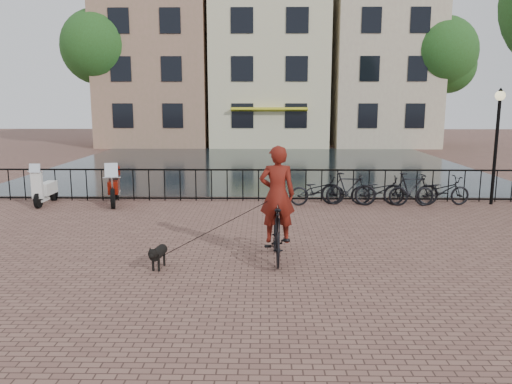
{
  "coord_description": "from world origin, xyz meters",
  "views": [
    {
      "loc": [
        0.17,
        -7.62,
        3.14
      ],
      "look_at": [
        0.0,
        3.0,
        1.2
      ],
      "focal_mm": 35.0,
      "sensor_mm": 36.0,
      "label": 1
    }
  ],
  "objects_px": {
    "cyclist": "(277,210)",
    "scooter": "(45,182)",
    "dog": "(159,256)",
    "motorcycle": "(114,181)",
    "lamp_post": "(498,127)"
  },
  "relations": [
    {
      "from": "cyclist",
      "to": "scooter",
      "type": "relative_size",
      "value": 1.81
    },
    {
      "from": "cyclist",
      "to": "dog",
      "type": "relative_size",
      "value": 3.59
    },
    {
      "from": "motorcycle",
      "to": "scooter",
      "type": "xyz_separation_m",
      "value": [
        -2.08,
        -0.13,
        -0.01
      ]
    },
    {
      "from": "dog",
      "to": "scooter",
      "type": "bearing_deg",
      "value": 135.17
    },
    {
      "from": "cyclist",
      "to": "motorcycle",
      "type": "distance_m",
      "value": 7.37
    },
    {
      "from": "cyclist",
      "to": "dog",
      "type": "bearing_deg",
      "value": 13.56
    },
    {
      "from": "lamp_post",
      "to": "cyclist",
      "type": "relative_size",
      "value": 1.29
    },
    {
      "from": "lamp_post",
      "to": "dog",
      "type": "height_order",
      "value": "lamp_post"
    },
    {
      "from": "dog",
      "to": "motorcycle",
      "type": "distance_m",
      "value": 6.64
    },
    {
      "from": "dog",
      "to": "cyclist",
      "type": "bearing_deg",
      "value": 20.87
    },
    {
      "from": "cyclist",
      "to": "scooter",
      "type": "xyz_separation_m",
      "value": [
        -6.99,
        5.36,
        -0.34
      ]
    },
    {
      "from": "cyclist",
      "to": "lamp_post",
      "type": "bearing_deg",
      "value": -141.13
    },
    {
      "from": "cyclist",
      "to": "dog",
      "type": "height_order",
      "value": "cyclist"
    },
    {
      "from": "lamp_post",
      "to": "scooter",
      "type": "bearing_deg",
      "value": -179.09
    },
    {
      "from": "cyclist",
      "to": "motorcycle",
      "type": "relative_size",
      "value": 1.34
    }
  ]
}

